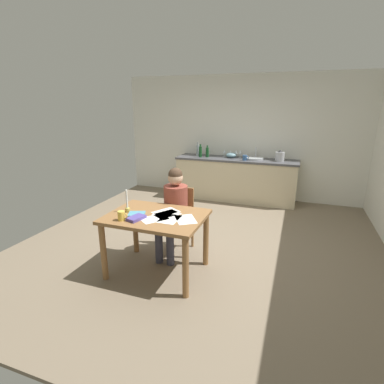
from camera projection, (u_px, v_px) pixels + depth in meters
The scene contains 26 objects.
ground_plane at pixel (204, 244), 4.42m from camera, with size 5.20×5.20×0.04m, color #7A6B56.
wall_back at pixel (240, 137), 6.39m from camera, with size 5.20×0.12×2.60m, color silver.
kitchen_counter at pixel (235, 179), 6.31m from camera, with size 2.53×0.64×0.90m.
dining_table at pixel (156, 224), 3.49m from camera, with size 1.14×0.84×0.74m.
chair_at_table at pixel (178, 216), 4.12m from camera, with size 0.41×0.41×0.88m.
person_seated at pixel (174, 207), 3.93m from camera, with size 0.33×0.59×1.19m.
coffee_mug at pixel (122, 216), 3.28m from camera, with size 0.12×0.08×0.11m.
candlestick at pixel (127, 206), 3.53m from camera, with size 0.06×0.06×0.28m.
book_magazine at pixel (137, 214), 3.46m from camera, with size 0.19×0.16×0.02m, color teal.
book_cookery at pixel (136, 218), 3.32m from camera, with size 0.13×0.21×0.03m, color #514497.
paper_letter at pixel (186, 219), 3.32m from camera, with size 0.21×0.30×0.00m, color white.
paper_bill at pixel (170, 219), 3.34m from camera, with size 0.21×0.30×0.00m, color white.
paper_envelope at pixel (166, 212), 3.55m from camera, with size 0.21×0.30×0.00m, color white.
paper_receipt at pixel (154, 219), 3.34m from camera, with size 0.21×0.30×0.00m, color white.
paper_notice at pixel (167, 214), 3.48m from camera, with size 0.21×0.30×0.00m, color white.
sink_unit at pixel (254, 158), 6.06m from camera, with size 0.36×0.36×0.24m.
bottle_oil at pixel (198, 150), 6.47m from camera, with size 0.06×0.06×0.29m.
bottle_vinegar at pixel (200, 152), 6.31m from camera, with size 0.07×0.07×0.28m.
bottle_wine_red at pixel (207, 152), 6.31m from camera, with size 0.07×0.07×0.25m.
mixing_bowl at pixel (231, 155), 6.27m from camera, with size 0.23×0.23×0.11m, color #668C99.
stovetop_kettle at pixel (280, 156), 5.87m from camera, with size 0.18×0.18×0.22m.
wine_glass_near_sink at pixel (240, 152), 6.27m from camera, with size 0.07×0.07×0.15m.
wine_glass_by_kettle at pixel (236, 152), 6.30m from camera, with size 0.07×0.07×0.15m.
wine_glass_back_left at pixel (230, 152), 6.34m from camera, with size 0.07×0.07×0.15m.
wine_glass_back_right at pixel (224, 152), 6.38m from camera, with size 0.07×0.07×0.15m.
teacup_on_counter at pixel (245, 158), 5.96m from camera, with size 0.13×0.09×0.10m.
Camera 1 is at (1.19, -3.84, 1.99)m, focal length 27.54 mm.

